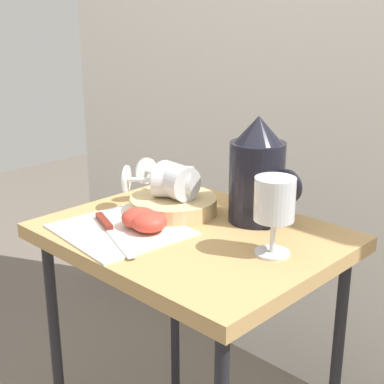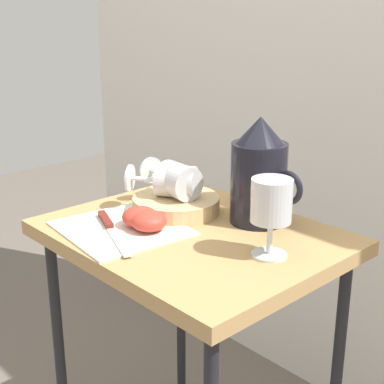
{
  "view_description": "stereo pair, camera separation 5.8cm",
  "coord_description": "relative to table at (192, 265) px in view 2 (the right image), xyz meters",
  "views": [
    {
      "loc": [
        0.72,
        -0.75,
        1.15
      ],
      "look_at": [
        0.0,
        0.0,
        0.8
      ],
      "focal_mm": 52.74,
      "sensor_mm": 36.0,
      "label": 1
    },
    {
      "loc": [
        0.76,
        -0.71,
        1.15
      ],
      "look_at": [
        0.0,
        0.0,
        0.8
      ],
      "focal_mm": 52.74,
      "sensor_mm": 36.0,
      "label": 2
    }
  ],
  "objects": [
    {
      "name": "wine_glass_upright",
      "position": [
        0.18,
        0.02,
        0.17
      ],
      "size": [
        0.07,
        0.07,
        0.14
      ],
      "color": "silver",
      "rests_on": "table"
    },
    {
      "name": "table",
      "position": [
        0.0,
        0.0,
        0.0
      ],
      "size": [
        0.57,
        0.45,
        0.72
      ],
      "color": "tan",
      "rests_on": "ground_plane"
    },
    {
      "name": "wine_glass_tipped_near",
      "position": [
        -0.1,
        0.05,
        0.15
      ],
      "size": [
        0.15,
        0.08,
        0.07
      ],
      "color": "silver",
      "rests_on": "basket_tray"
    },
    {
      "name": "pitcher",
      "position": [
        0.06,
        0.13,
        0.17
      ],
      "size": [
        0.17,
        0.11,
        0.22
      ],
      "color": "black",
      "rests_on": "table"
    },
    {
      "name": "basket_tray",
      "position": [
        -0.1,
        0.04,
        0.1
      ],
      "size": [
        0.19,
        0.19,
        0.03
      ],
      "primitive_type": "cylinder",
      "color": "tan",
      "rests_on": "table"
    },
    {
      "name": "apple_half_right",
      "position": [
        -0.05,
        -0.07,
        0.1
      ],
      "size": [
        0.07,
        0.07,
        0.04
      ],
      "primitive_type": "ellipsoid",
      "color": "#CC3D2D",
      "rests_on": "linen_napkin"
    },
    {
      "name": "wine_glass_tipped_far",
      "position": [
        -0.1,
        0.04,
        0.15
      ],
      "size": [
        0.16,
        0.14,
        0.07
      ],
      "color": "silver",
      "rests_on": "basket_tray"
    },
    {
      "name": "linen_napkin",
      "position": [
        -0.1,
        -0.1,
        0.08
      ],
      "size": [
        0.26,
        0.25,
        0.0
      ],
      "primitive_type": "cube",
      "rotation": [
        0.0,
        0.0,
        -0.11
      ],
      "color": "silver",
      "rests_on": "table"
    },
    {
      "name": "curtain_drape",
      "position": [
        0.0,
        0.62,
        0.42
      ],
      "size": [
        2.4,
        0.03,
        2.14
      ],
      "primitive_type": "cube",
      "color": "silver",
      "rests_on": "ground_plane"
    },
    {
      "name": "apple_half_left",
      "position": [
        -0.08,
        -0.07,
        0.1
      ],
      "size": [
        0.07,
        0.07,
        0.04
      ],
      "primitive_type": "ellipsoid",
      "color": "#CC3D2D",
      "rests_on": "linen_napkin"
    },
    {
      "name": "knife",
      "position": [
        -0.11,
        -0.12,
        0.09
      ],
      "size": [
        0.21,
        0.1,
        0.01
      ],
      "color": "silver",
      "rests_on": "linen_napkin"
    }
  ]
}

